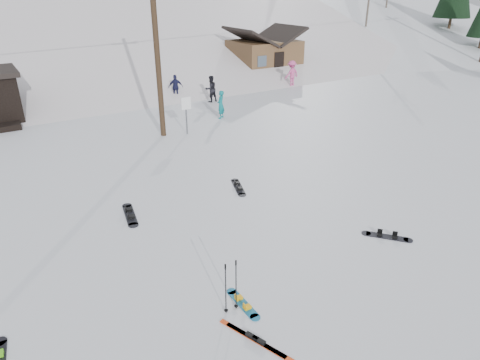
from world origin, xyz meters
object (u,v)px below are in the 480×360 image
cabin (264,56)px  hero_snowboard (243,304)px  utility_pole (156,36)px  hero_skis (256,340)px

cabin → hero_snowboard: bearing=-125.9°
utility_pole → hero_snowboard: utility_pole is taller
utility_pole → hero_skis: (-3.60, -13.50, -4.65)m
hero_skis → cabin: bearing=34.6°
hero_snowboard → hero_skis: hero_skis is taller
utility_pole → hero_snowboard: (-3.23, -12.41, -4.66)m
hero_snowboard → hero_skis: size_ratio=0.71×
cabin → hero_skis: bearing=-125.2°
cabin → hero_snowboard: 27.71m
utility_pole → hero_snowboard: bearing=-104.6°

